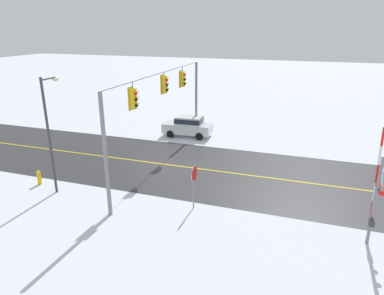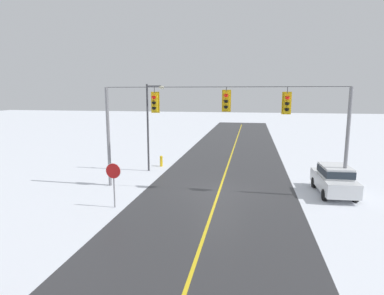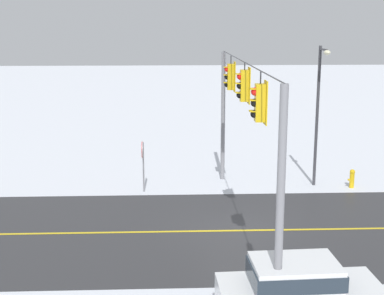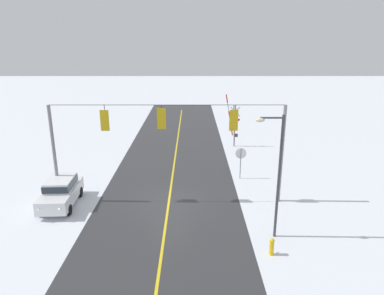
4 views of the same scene
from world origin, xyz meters
The scene contains 6 objects.
ground_plane centered at (0.00, 0.00, 0.00)m, with size 160.00×160.00×0.00m, color silver.
signal_span centered at (0.01, -0.01, 4.26)m, with size 14.20×0.47×6.22m.
stop_sign centered at (-5.05, -3.79, 1.71)m, with size 0.80×0.09×2.35m.
parked_car_white centered at (6.63, 0.61, 0.95)m, with size 1.97×4.26×1.74m.
streetlamp_near centered at (-5.59, 4.23, 3.92)m, with size 1.39×0.28×6.50m.
fire_hydrant centered at (-5.27, 5.87, 0.47)m, with size 0.24×0.31×0.88m.
Camera 3 is at (19.48, -2.60, 7.56)m, focal length 52.56 mm.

